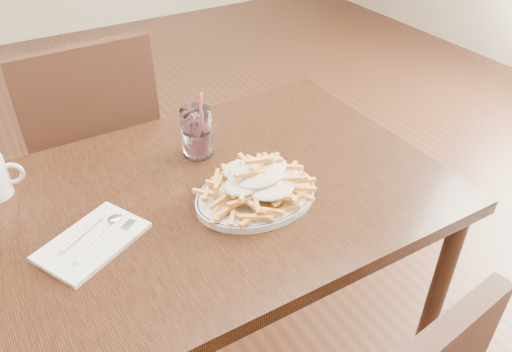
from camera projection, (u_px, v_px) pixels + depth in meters
table at (207, 215)px, 1.29m from camera, size 1.20×0.80×0.75m
chair_far at (93, 146)px, 1.81m from camera, size 0.45×0.45×0.95m
fries_plate at (256, 196)px, 1.22m from camera, size 0.37×0.34×0.02m
loaded_fries at (256, 178)px, 1.19m from camera, size 0.29×0.25×0.08m
napkin at (92, 241)px, 1.09m from camera, size 0.26×0.23×0.01m
cutlery at (91, 237)px, 1.09m from camera, size 0.17×0.16×0.01m
water_glass at (197, 135)px, 1.35m from camera, size 0.08×0.08×0.18m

